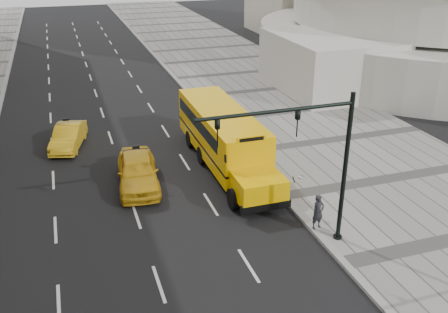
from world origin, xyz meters
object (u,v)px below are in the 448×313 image
object	(u,v)px
taxi_far	(68,137)
traffic_signal	(314,155)
taxi_near	(138,171)
pedestrian	(318,212)
school_bus	(223,134)

from	to	relation	value
taxi_far	traffic_signal	xyz separation A→B (m)	(8.68, -13.80, 3.41)
taxi_near	taxi_far	bearing A→B (deg)	122.03
pedestrian	traffic_signal	distance (m)	3.44
pedestrian	traffic_signal	size ratio (longest dim) A/B	0.24
taxi_near	taxi_far	world-z (taller)	taxi_near
taxi_far	pedestrian	distance (m)	16.05
taxi_near	traffic_signal	xyz separation A→B (m)	(5.60, -7.49, 3.26)
pedestrian	traffic_signal	xyz separation A→B (m)	(-0.96, -0.96, 3.16)
taxi_near	pedestrian	bearing A→B (deg)	-38.94
taxi_far	traffic_signal	bearing A→B (deg)	-42.89
taxi_near	pedestrian	world-z (taller)	pedestrian
school_bus	taxi_far	distance (m)	9.50
school_bus	taxi_near	size ratio (longest dim) A/B	2.36
pedestrian	traffic_signal	world-z (taller)	traffic_signal
taxi_near	pedestrian	distance (m)	9.25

